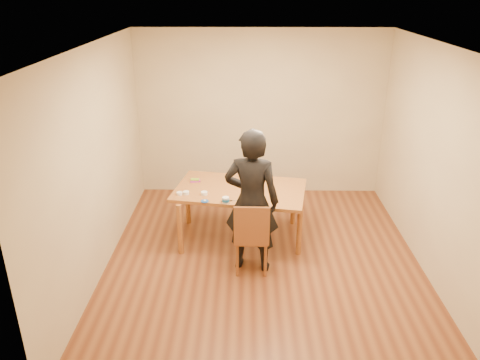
{
  "coord_description": "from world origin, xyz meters",
  "views": [
    {
      "loc": [
        -0.22,
        -5.15,
        3.33
      ],
      "look_at": [
        -0.31,
        0.57,
        0.9
      ],
      "focal_mm": 35.0,
      "sensor_mm": 36.0,
      "label": 1
    }
  ],
  "objects_px": {
    "dining_chair": "(251,237)",
    "cake_plate": "(250,185)",
    "dining_table": "(240,190)",
    "person": "(252,202)",
    "cake": "(250,182)"
  },
  "relations": [
    {
      "from": "cake",
      "to": "dining_table",
      "type": "bearing_deg",
      "value": -140.78
    },
    {
      "from": "dining_table",
      "to": "person",
      "type": "bearing_deg",
      "value": -68.74
    },
    {
      "from": "cake_plate",
      "to": "cake",
      "type": "xyz_separation_m",
      "value": [
        -0.0,
        0.0,
        0.05
      ]
    },
    {
      "from": "dining_chair",
      "to": "person",
      "type": "xyz_separation_m",
      "value": [
        -0.0,
        0.05,
        0.46
      ]
    },
    {
      "from": "person",
      "to": "dining_table",
      "type": "bearing_deg",
      "value": -68.67
    },
    {
      "from": "cake_plate",
      "to": "person",
      "type": "bearing_deg",
      "value": -89.21
    },
    {
      "from": "dining_table",
      "to": "cake",
      "type": "height_order",
      "value": "cake"
    },
    {
      "from": "dining_chair",
      "to": "cake_plate",
      "type": "relative_size",
      "value": 1.36
    },
    {
      "from": "cake_plate",
      "to": "cake",
      "type": "relative_size",
      "value": 1.32
    },
    {
      "from": "dining_chair",
      "to": "cake_plate",
      "type": "bearing_deg",
      "value": 91.85
    },
    {
      "from": "cake_plate",
      "to": "cake",
      "type": "distance_m",
      "value": 0.05
    },
    {
      "from": "dining_chair",
      "to": "cake_plate",
      "type": "height_order",
      "value": "cake_plate"
    },
    {
      "from": "dining_chair",
      "to": "person",
      "type": "relative_size",
      "value": 0.22
    },
    {
      "from": "dining_table",
      "to": "cake_plate",
      "type": "relative_size",
      "value": 5.92
    },
    {
      "from": "dining_chair",
      "to": "cake_plate",
      "type": "xyz_separation_m",
      "value": [
        -0.01,
        0.89,
        0.31
      ]
    }
  ]
}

